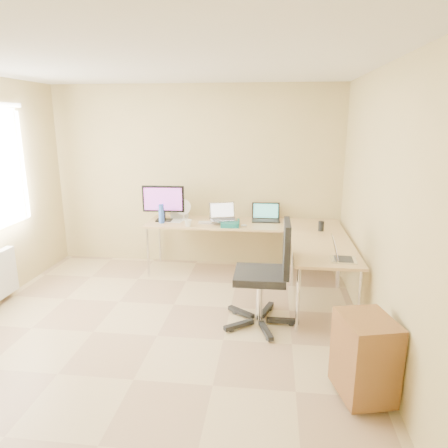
# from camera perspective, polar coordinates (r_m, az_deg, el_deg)

# --- Properties ---
(floor) EXTENTS (4.50, 4.50, 0.00)m
(floor) POSITION_cam_1_polar(r_m,az_deg,el_deg) (4.32, -9.32, -15.14)
(floor) COLOR tan
(floor) RESTS_ON ground
(ceiling) EXTENTS (4.50, 4.50, 0.00)m
(ceiling) POSITION_cam_1_polar(r_m,az_deg,el_deg) (3.79, -11.03, 21.49)
(ceiling) COLOR white
(ceiling) RESTS_ON ground
(wall_back) EXTENTS (4.50, 0.00, 4.50)m
(wall_back) POSITION_cam_1_polar(r_m,az_deg,el_deg) (6.01, -3.95, 6.58)
(wall_back) COLOR tan
(wall_back) RESTS_ON ground
(wall_right) EXTENTS (0.00, 4.50, 4.50)m
(wall_right) POSITION_cam_1_polar(r_m,az_deg,el_deg) (3.82, 21.66, 1.03)
(wall_right) COLOR tan
(wall_right) RESTS_ON ground
(desk_main) EXTENTS (2.65, 0.70, 0.73)m
(desk_main) POSITION_cam_1_polar(r_m,az_deg,el_deg) (5.74, 2.62, -3.37)
(desk_main) COLOR tan
(desk_main) RESTS_ON ground
(desk_return) EXTENTS (0.70, 1.30, 0.73)m
(desk_return) POSITION_cam_1_polar(r_m,az_deg,el_deg) (4.82, 13.47, -7.32)
(desk_return) COLOR tan
(desk_return) RESTS_ON ground
(monitor) EXTENTS (0.59, 0.21, 0.50)m
(monitor) POSITION_cam_1_polar(r_m,az_deg,el_deg) (5.75, -8.45, 2.88)
(monitor) COLOR black
(monitor) RESTS_ON desk_main
(book_stack) EXTENTS (0.25, 0.34, 0.05)m
(book_stack) POSITION_cam_1_polar(r_m,az_deg,el_deg) (5.50, 0.89, 0.11)
(book_stack) COLOR #0D554C
(book_stack) RESTS_ON desk_main
(laptop_center) EXTENTS (0.43, 0.37, 0.23)m
(laptop_center) POSITION_cam_1_polar(r_m,az_deg,el_deg) (5.53, -0.10, 1.72)
(laptop_center) COLOR #AAA9B6
(laptop_center) RESTS_ON desk_main
(laptop_black) EXTENTS (0.41, 0.31, 0.25)m
(laptop_black) POSITION_cam_1_polar(r_m,az_deg,el_deg) (5.73, 5.88, 1.62)
(laptop_black) COLOR black
(laptop_black) RESTS_ON desk_main
(keyboard) EXTENTS (0.43, 0.16, 0.02)m
(keyboard) POSITION_cam_1_polar(r_m,az_deg,el_deg) (5.61, -1.44, 0.20)
(keyboard) COLOR beige
(keyboard) RESTS_ON desk_main
(mouse) EXTENTS (0.09, 0.06, 0.03)m
(mouse) POSITION_cam_1_polar(r_m,az_deg,el_deg) (5.44, 2.80, -0.20)
(mouse) COLOR silver
(mouse) RESTS_ON desk_main
(mug) EXTENTS (0.13, 0.13, 0.09)m
(mug) POSITION_cam_1_polar(r_m,az_deg,el_deg) (5.45, -5.03, 0.14)
(mug) COLOR silver
(mug) RESTS_ON desk_main
(cd_stack) EXTENTS (0.12, 0.12, 0.03)m
(cd_stack) POSITION_cam_1_polar(r_m,az_deg,el_deg) (5.68, -1.38, 0.43)
(cd_stack) COLOR silver
(cd_stack) RESTS_ON desk_main
(water_bottle) EXTENTS (0.08, 0.08, 0.26)m
(water_bottle) POSITION_cam_1_polar(r_m,az_deg,el_deg) (5.66, -8.74, 1.44)
(water_bottle) COLOR blue
(water_bottle) RESTS_ON desk_main
(papers) EXTENTS (0.27, 0.36, 0.01)m
(papers) POSITION_cam_1_polar(r_m,az_deg,el_deg) (5.83, -6.71, 0.60)
(papers) COLOR silver
(papers) RESTS_ON desk_main
(white_box) EXTENTS (0.27, 0.21, 0.09)m
(white_box) POSITION_cam_1_polar(r_m,az_deg,el_deg) (5.95, -6.19, 1.32)
(white_box) COLOR beige
(white_box) RESTS_ON desk_main
(desk_fan) EXTENTS (0.25, 0.25, 0.28)m
(desk_fan) POSITION_cam_1_polar(r_m,az_deg,el_deg) (5.78, -5.66, 1.89)
(desk_fan) COLOR white
(desk_fan) RESTS_ON desk_main
(black_cup) EXTENTS (0.08, 0.08, 0.12)m
(black_cup) POSITION_cam_1_polar(r_m,az_deg,el_deg) (5.36, 13.39, -0.29)
(black_cup) COLOR black
(black_cup) RESTS_ON desk_main
(laptop_return) EXTENTS (0.31, 0.25, 0.20)m
(laptop_return) POSITION_cam_1_polar(r_m,az_deg,el_deg) (4.29, 16.44, -3.64)
(laptop_return) COLOR silver
(laptop_return) RESTS_ON desk_return
(office_chair) EXTENTS (0.69, 0.69, 1.14)m
(office_chair) POSITION_cam_1_polar(r_m,az_deg,el_deg) (4.30, 5.03, -7.73)
(office_chair) COLOR black
(office_chair) RESTS_ON ground
(cabinet) EXTENTS (0.47, 0.54, 0.64)m
(cabinet) POSITION_cam_1_polar(r_m,az_deg,el_deg) (3.45, 19.05, -17.07)
(cabinet) COLOR #99693C
(cabinet) RESTS_ON ground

